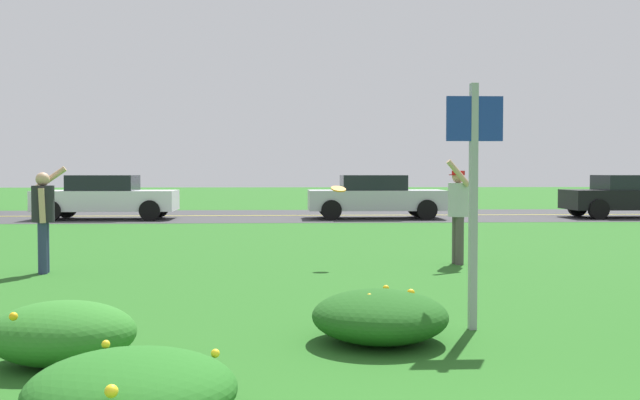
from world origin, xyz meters
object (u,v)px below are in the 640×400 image
sign_post_near_path (474,180)px  frisbee_orange (338,189)px  person_thrower_dark_shirt (43,213)px  person_catcher_red_cap_gray_shirt (458,207)px  car_white_center_left (106,197)px  car_silver_center_right (375,196)px  car_black_rightmost (632,196)px

sign_post_near_path → frisbee_orange: size_ratio=9.39×
person_thrower_dark_shirt → frisbee_orange: person_thrower_dark_shirt is taller
person_catcher_red_cap_gray_shirt → frisbee_orange: (-2.04, -0.15, 0.31)m
person_catcher_red_cap_gray_shirt → car_white_center_left: size_ratio=0.39×
sign_post_near_path → person_catcher_red_cap_gray_shirt: sign_post_near_path is taller
sign_post_near_path → person_catcher_red_cap_gray_shirt: size_ratio=1.38×
frisbee_orange → car_silver_center_right: bearing=80.1°
car_silver_center_right → person_catcher_red_cap_gray_shirt: bearing=-90.7°
person_thrower_dark_shirt → car_black_rightmost: (15.57, 13.22, -0.19)m
car_silver_center_right → sign_post_near_path: bearing=-94.0°
sign_post_near_path → person_thrower_dark_shirt: size_ratio=1.47×
person_catcher_red_cap_gray_shirt → sign_post_near_path: bearing=-101.7°
car_black_rightmost → person_thrower_dark_shirt: bearing=-139.7°
sign_post_near_path → person_thrower_dark_shirt: bearing=141.5°
car_white_center_left → frisbee_orange: bearing=-61.9°
person_catcher_red_cap_gray_shirt → car_black_rightmost: size_ratio=0.39×
sign_post_near_path → car_black_rightmost: (10.01, 17.65, -0.74)m
person_thrower_dark_shirt → car_silver_center_right: 14.87m
car_white_center_left → car_black_rightmost: size_ratio=1.00×
car_black_rightmost → frisbee_orange: bearing=-131.1°
frisbee_orange → car_white_center_left: 14.24m
sign_post_near_path → car_silver_center_right: 17.71m
person_catcher_red_cap_gray_shirt → car_white_center_left: person_catcher_red_cap_gray_shirt is taller
sign_post_near_path → frisbee_orange: bearing=100.6°
person_catcher_red_cap_gray_shirt → car_silver_center_right: (0.14, 12.41, -0.23)m
person_thrower_dark_shirt → car_black_rightmost: bearing=40.3°
sign_post_near_path → car_black_rightmost: bearing=60.5°
sign_post_near_path → car_silver_center_right: (1.23, 17.65, -0.74)m
person_thrower_dark_shirt → car_silver_center_right: size_ratio=0.37×
sign_post_near_path → frisbee_orange: sign_post_near_path is taller
person_thrower_dark_shirt → car_white_center_left: bearing=99.0°
person_catcher_red_cap_gray_shirt → frisbee_orange: 2.07m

